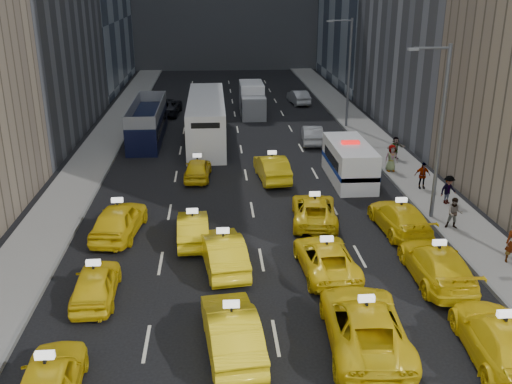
# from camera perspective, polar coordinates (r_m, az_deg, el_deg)

# --- Properties ---
(ground) EXTENTS (160.00, 160.00, 0.00)m
(ground) POSITION_cam_1_polar(r_m,az_deg,el_deg) (19.09, 2.66, -17.76)
(ground) COLOR black
(ground) RESTS_ON ground
(sidewalk_west) EXTENTS (3.00, 90.00, 0.15)m
(sidewalk_west) POSITION_cam_1_polar(r_m,az_deg,el_deg) (42.44, -15.77, 3.58)
(sidewalk_west) COLOR gray
(sidewalk_west) RESTS_ON ground
(sidewalk_east) EXTENTS (3.00, 90.00, 0.15)m
(sidewalk_east) POSITION_cam_1_polar(r_m,az_deg,el_deg) (43.40, 12.59, 4.22)
(sidewalk_east) COLOR gray
(sidewalk_east) RESTS_ON ground
(curb_west) EXTENTS (0.15, 90.00, 0.18)m
(curb_west) POSITION_cam_1_polar(r_m,az_deg,el_deg) (42.17, -13.83, 3.67)
(curb_west) COLOR slate
(curb_west) RESTS_ON ground
(curb_east) EXTENTS (0.15, 90.00, 0.18)m
(curb_east) POSITION_cam_1_polar(r_m,az_deg,el_deg) (43.00, 10.73, 4.23)
(curb_east) COLOR slate
(curb_east) RESTS_ON ground
(streetlight_near) EXTENTS (2.15, 0.22, 9.00)m
(streetlight_near) POSITION_cam_1_polar(r_m,az_deg,el_deg) (29.91, 17.81, 6.13)
(streetlight_near) COLOR #595B60
(streetlight_near) RESTS_ON ground
(streetlight_far) EXTENTS (2.15, 0.22, 9.00)m
(streetlight_far) POSITION_cam_1_polar(r_m,az_deg,el_deg) (48.68, 9.17, 12.01)
(streetlight_far) COLOR #595B60
(streetlight_far) RESTS_ON ground
(taxi_4) EXTENTS (2.01, 4.47, 1.49)m
(taxi_4) POSITION_cam_1_polar(r_m,az_deg,el_deg) (18.58, -20.00, -17.49)
(taxi_4) COLOR yellow
(taxi_4) RESTS_ON ground
(taxi_5) EXTENTS (2.19, 4.96, 1.58)m
(taxi_5) POSITION_cam_1_polar(r_m,az_deg,el_deg) (19.65, -2.45, -13.65)
(taxi_5) COLOR yellow
(taxi_5) RESTS_ON ground
(taxi_6) EXTENTS (2.97, 5.80, 1.57)m
(taxi_6) POSITION_cam_1_polar(r_m,az_deg,el_deg) (20.29, 10.80, -12.85)
(taxi_6) COLOR yellow
(taxi_6) RESTS_ON ground
(taxi_7) EXTENTS (2.65, 5.50, 1.55)m
(taxi_7) POSITION_cam_1_polar(r_m,az_deg,el_deg) (20.82, 23.31, -13.44)
(taxi_7) COLOR yellow
(taxi_7) RESTS_ON ground
(taxi_8) EXTENTS (1.76, 4.09, 1.38)m
(taxi_8) POSITION_cam_1_polar(r_m,az_deg,el_deg) (23.38, -15.75, -8.80)
(taxi_8) COLOR yellow
(taxi_8) RESTS_ON ground
(taxi_9) EXTENTS (2.24, 4.88, 1.55)m
(taxi_9) POSITION_cam_1_polar(r_m,az_deg,el_deg) (24.84, -3.28, -5.96)
(taxi_9) COLOR yellow
(taxi_9) RESTS_ON ground
(taxi_10) EXTENTS (2.43, 4.87, 1.33)m
(taxi_10) POSITION_cam_1_polar(r_m,az_deg,el_deg) (24.72, 7.00, -6.52)
(taxi_10) COLOR yellow
(taxi_10) RESTS_ON ground
(taxi_11) EXTENTS (2.25, 5.28, 1.52)m
(taxi_11) POSITION_cam_1_polar(r_m,az_deg,el_deg) (24.97, 17.64, -6.86)
(taxi_11) COLOR yellow
(taxi_11) RESTS_ON ground
(taxi_12) EXTENTS (2.57, 5.01, 1.63)m
(taxi_12) POSITION_cam_1_polar(r_m,az_deg,el_deg) (28.66, -13.54, -2.72)
(taxi_12) COLOR yellow
(taxi_12) RESTS_ON ground
(taxi_13) EXTENTS (1.61, 4.19, 1.36)m
(taxi_13) POSITION_cam_1_polar(r_m,az_deg,el_deg) (27.42, -6.33, -3.64)
(taxi_13) COLOR yellow
(taxi_13) RESTS_ON ground
(taxi_14) EXTENTS (2.79, 5.04, 1.33)m
(taxi_14) POSITION_cam_1_polar(r_m,az_deg,el_deg) (29.60, 5.84, -1.80)
(taxi_14) COLOR yellow
(taxi_14) RESTS_ON ground
(taxi_15) EXTENTS (2.33, 5.12, 1.45)m
(taxi_15) POSITION_cam_1_polar(r_m,az_deg,el_deg) (29.24, 14.18, -2.50)
(taxi_15) COLOR yellow
(taxi_15) RESTS_ON ground
(taxi_16) EXTENTS (1.83, 4.00, 1.33)m
(taxi_16) POSITION_cam_1_polar(r_m,az_deg,el_deg) (36.09, -5.85, 2.32)
(taxi_16) COLOR yellow
(taxi_16) RESTS_ON ground
(taxi_17) EXTENTS (2.09, 4.85, 1.55)m
(taxi_17) POSITION_cam_1_polar(r_m,az_deg,el_deg) (35.78, 1.61, 2.45)
(taxi_17) COLOR yellow
(taxi_17) RESTS_ON ground
(nypd_van) EXTENTS (2.82, 6.16, 2.57)m
(nypd_van) POSITION_cam_1_polar(r_m,az_deg,el_deg) (35.91, 9.30, 2.90)
(nypd_van) COLOR white
(nypd_van) RESTS_ON ground
(double_decker) EXTENTS (3.63, 10.20, 2.90)m
(double_decker) POSITION_cam_1_polar(r_m,az_deg,el_deg) (45.68, -10.79, 6.92)
(double_decker) COLOR black
(double_decker) RESTS_ON ground
(city_bus) EXTENTS (4.44, 13.38, 3.39)m
(city_bus) POSITION_cam_1_polar(r_m,az_deg,el_deg) (44.71, -4.97, 7.24)
(city_bus) COLOR silver
(city_bus) RESTS_ON ground
(box_truck) EXTENTS (2.80, 6.44, 2.86)m
(box_truck) POSITION_cam_1_polar(r_m,az_deg,el_deg) (53.66, -0.40, 9.21)
(box_truck) COLOR white
(box_truck) RESTS_ON ground
(misc_car_0) EXTENTS (1.88, 4.32, 1.38)m
(misc_car_0) POSITION_cam_1_polar(r_m,az_deg,el_deg) (44.27, 5.64, 5.76)
(misc_car_0) COLOR #A1A4A9
(misc_car_0) RESTS_ON ground
(misc_car_1) EXTENTS (2.92, 5.55, 1.49)m
(misc_car_1) POSITION_cam_1_polar(r_m,az_deg,el_deg) (54.54, -8.95, 8.45)
(misc_car_1) COLOR black
(misc_car_1) RESTS_ON ground
(misc_car_2) EXTENTS (2.37, 5.66, 1.63)m
(misc_car_2) POSITION_cam_1_polar(r_m,az_deg,el_deg) (63.25, -0.50, 10.38)
(misc_car_2) COLOR slate
(misc_car_2) RESTS_ON ground
(misc_car_3) EXTENTS (1.88, 4.56, 1.55)m
(misc_car_3) POSITION_cam_1_polar(r_m,az_deg,el_deg) (61.70, -5.14, 10.01)
(misc_car_3) COLOR black
(misc_car_3) RESTS_ON ground
(misc_car_4) EXTENTS (1.98, 4.41, 1.40)m
(misc_car_4) POSITION_cam_1_polar(r_m,az_deg,el_deg) (58.81, 4.28, 9.45)
(misc_car_4) COLOR #999CA0
(misc_car_4) RESTS_ON ground
(pedestrian_1) EXTENTS (0.87, 0.64, 1.60)m
(pedestrian_1) POSITION_cam_1_polar(r_m,az_deg,el_deg) (29.98, 19.23, -2.01)
(pedestrian_1) COLOR gray
(pedestrian_1) RESTS_ON sidewalk_east
(pedestrian_2) EXTENTS (1.13, 0.79, 1.62)m
(pedestrian_2) POSITION_cam_1_polar(r_m,az_deg,el_deg) (33.17, 18.68, 0.22)
(pedestrian_2) COLOR gray
(pedestrian_2) RESTS_ON sidewalk_east
(pedestrian_3) EXTENTS (0.95, 0.46, 1.60)m
(pedestrian_3) POSITION_cam_1_polar(r_m,az_deg,el_deg) (35.20, 16.30, 1.61)
(pedestrian_3) COLOR gray
(pedestrian_3) RESTS_ON sidewalk_east
(pedestrian_4) EXTENTS (0.89, 0.53, 1.75)m
(pedestrian_4) POSITION_cam_1_polar(r_m,az_deg,el_deg) (37.93, 13.39, 3.33)
(pedestrian_4) COLOR gray
(pedestrian_4) RESTS_ON sidewalk_east
(pedestrian_5) EXTENTS (1.51, 0.79, 1.56)m
(pedestrian_5) POSITION_cam_1_polar(r_m,az_deg,el_deg) (40.69, 13.75, 4.31)
(pedestrian_5) COLOR gray
(pedestrian_5) RESTS_ON sidewalk_east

